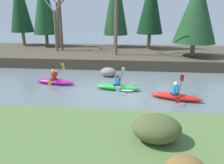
{
  "coord_description": "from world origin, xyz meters",
  "views": [
    {
      "loc": [
        0.45,
        -11.9,
        4.45
      ],
      "look_at": [
        -0.8,
        0.46,
        0.55
      ],
      "focal_mm": 35.0,
      "sensor_mm": 36.0,
      "label": 1
    }
  ],
  "objects": [
    {
      "name": "bare_tree_upstream",
      "position": [
        -7.84,
        12.03,
        3.84
      ],
      "size": [
        3.48,
        3.44,
        6.31
      ],
      "color": "brown",
      "rests_on": "riverbank_far"
    },
    {
      "name": "bare_tree_mid_downstream",
      "position": [
        -6.91,
        10.13,
        3.93
      ],
      "size": [
        3.59,
        3.55,
        6.51
      ],
      "color": "brown",
      "rests_on": "riverbank_far"
    },
    {
      "name": "kayaker_middle",
      "position": [
        -0.35,
        0.62,
        0.2
      ],
      "size": [
        2.79,
        2.07,
        1.2
      ],
      "rotation": [
        0.0,
        0.0,
        -0.12
      ],
      "color": "green",
      "rests_on": "ground"
    },
    {
      "name": "kayaker_lead",
      "position": [
        2.79,
        -0.63,
        0.22
      ],
      "size": [
        2.77,
        2.03,
        1.2
      ],
      "rotation": [
        0.0,
        0.0,
        -0.28
      ],
      "color": "red",
      "rests_on": "ground"
    },
    {
      "name": "conifer_tree_far_left",
      "position": [
        -12.65,
        13.21,
        5.76
      ],
      "size": [
        2.57,
        2.57,
        8.32
      ],
      "color": "#7A664C",
      "rests_on": "riverbank_far"
    },
    {
      "name": "bare_tree_downstream",
      "position": [
        -1.15,
        7.86,
        4.19
      ],
      "size": [
        3.88,
        3.83,
        7.07
      ],
      "color": "brown",
      "rests_on": "riverbank_far"
    },
    {
      "name": "boulder_midstream",
      "position": [
        -1.39,
        3.6,
        0.33
      ],
      "size": [
        1.17,
        0.91,
        0.66
      ],
      "color": "gray",
      "rests_on": "ground"
    },
    {
      "name": "ground_plane",
      "position": [
        0.0,
        0.0,
        0.0
      ],
      "size": [
        90.0,
        90.0,
        0.0
      ],
      "primitive_type": "plane",
      "color": "slate"
    },
    {
      "name": "conifer_tree_centre",
      "position": [
        2.01,
        11.75,
        5.51
      ],
      "size": [
        2.69,
        2.69,
        7.75
      ],
      "color": "brown",
      "rests_on": "riverbank_far"
    },
    {
      "name": "kayaker_trailing",
      "position": [
        -4.67,
        1.37,
        0.22
      ],
      "size": [
        2.8,
        2.07,
        1.2
      ],
      "rotation": [
        0.0,
        0.0,
        -0.16
      ],
      "color": "#C61999",
      "rests_on": "ground"
    },
    {
      "name": "conifer_tree_left",
      "position": [
        -9.49,
        12.44,
        5.7
      ],
      "size": [
        2.74,
        2.74,
        8.33
      ],
      "color": "brown",
      "rests_on": "riverbank_far"
    },
    {
      "name": "shrub_clump_second",
      "position": [
        1.18,
        -6.07,
        1.22
      ],
      "size": [
        1.46,
        1.21,
        0.79
      ],
      "color": "#4C562D",
      "rests_on": "riverbank_near"
    },
    {
      "name": "riverbank_far",
      "position": [
        0.0,
        10.1,
        0.43
      ],
      "size": [
        44.0,
        9.58,
        0.86
      ],
      "color": "#4C4233",
      "rests_on": "ground"
    },
    {
      "name": "bare_tree_mid_upstream",
      "position": [
        -7.25,
        9.49,
        3.29
      ],
      "size": [
        2.87,
        2.83,
        5.14
      ],
      "color": "brown",
      "rests_on": "riverbank_far"
    },
    {
      "name": "conifer_tree_mid_right",
      "position": [
        5.55,
        7.8,
        4.73
      ],
      "size": [
        3.58,
        3.58,
        6.58
      ],
      "color": "brown",
      "rests_on": "riverbank_far"
    }
  ]
}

